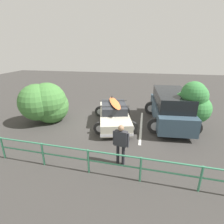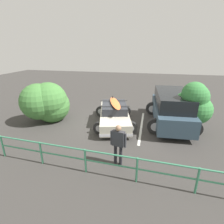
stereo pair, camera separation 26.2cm
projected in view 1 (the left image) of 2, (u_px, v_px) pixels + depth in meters
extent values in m
cube|color=#383533|center=(109.00, 123.00, 10.33)|extent=(44.00, 44.00, 0.02)
cube|color=silver|center=(141.00, 126.00, 9.92)|extent=(0.12, 4.28, 0.00)
cube|color=#B7B29E|center=(114.00, 116.00, 10.03)|extent=(2.49, 4.29, 0.57)
cube|color=#23262B|center=(114.00, 107.00, 10.02)|extent=(1.80, 2.21, 0.41)
cube|color=silver|center=(117.00, 135.00, 8.24)|extent=(1.56, 0.49, 0.14)
cube|color=silver|center=(112.00, 108.00, 11.94)|extent=(1.56, 0.49, 0.14)
cylinder|color=black|center=(131.00, 127.00, 8.96)|extent=(0.67, 0.18, 0.67)
cylinder|color=#B7B7BC|center=(131.00, 127.00, 8.96)|extent=(0.37, 0.19, 0.37)
cylinder|color=black|center=(100.00, 128.00, 8.87)|extent=(0.67, 0.18, 0.67)
cylinder|color=#B7B7BC|center=(100.00, 128.00, 8.87)|extent=(0.37, 0.19, 0.37)
cylinder|color=black|center=(125.00, 111.00, 11.29)|extent=(0.67, 0.18, 0.67)
cylinder|color=#B7B7BC|center=(125.00, 111.00, 11.29)|extent=(0.37, 0.19, 0.37)
cylinder|color=black|center=(100.00, 111.00, 11.20)|extent=(0.67, 0.18, 0.67)
cylinder|color=#B7B7BC|center=(100.00, 111.00, 11.20)|extent=(0.37, 0.19, 0.37)
cylinder|color=black|center=(114.00, 106.00, 9.43)|extent=(1.59, 0.43, 0.03)
cylinder|color=black|center=(113.00, 101.00, 10.43)|extent=(1.59, 0.43, 0.03)
ellipsoid|color=orange|center=(115.00, 103.00, 9.81)|extent=(1.25, 2.39, 0.09)
cone|color=black|center=(112.00, 97.00, 10.65)|extent=(0.10, 0.10, 0.14)
cube|color=#334756|center=(170.00, 112.00, 10.05)|extent=(2.09, 4.77, 0.89)
cube|color=black|center=(171.00, 98.00, 9.77)|extent=(1.88, 3.73, 0.73)
cylinder|color=black|center=(164.00, 99.00, 12.28)|extent=(0.76, 0.22, 0.75)
cylinder|color=black|center=(193.00, 128.00, 8.74)|extent=(0.83, 0.22, 0.83)
cylinder|color=#B7B7BC|center=(193.00, 128.00, 8.74)|extent=(0.46, 0.23, 0.46)
cylinder|color=black|center=(155.00, 126.00, 8.97)|extent=(0.83, 0.22, 0.83)
cylinder|color=#B7B7BC|center=(155.00, 126.00, 8.97)|extent=(0.46, 0.23, 0.46)
cylinder|color=black|center=(180.00, 109.00, 11.35)|extent=(0.83, 0.22, 0.83)
cylinder|color=#B7B7BC|center=(180.00, 109.00, 11.35)|extent=(0.46, 0.23, 0.46)
cylinder|color=black|center=(151.00, 108.00, 11.57)|extent=(0.83, 0.22, 0.83)
cylinder|color=#B7B7BC|center=(151.00, 108.00, 11.57)|extent=(0.46, 0.23, 0.46)
cylinder|color=black|center=(123.00, 155.00, 6.54)|extent=(0.11, 0.11, 0.79)
cylinder|color=black|center=(118.00, 154.00, 6.61)|extent=(0.11, 0.11, 0.79)
cube|color=#333338|center=(121.00, 138.00, 6.34)|extent=(0.49, 0.26, 0.59)
sphere|color=#9E7556|center=(121.00, 128.00, 6.20)|extent=(0.21, 0.21, 0.21)
cylinder|color=#333338|center=(128.00, 140.00, 6.25)|extent=(0.08, 0.08, 0.56)
cylinder|color=#333338|center=(114.00, 138.00, 6.44)|extent=(0.08, 0.08, 0.56)
cylinder|color=#387F5B|center=(201.00, 179.00, 5.25)|extent=(0.07, 0.07, 0.93)
cylinder|color=#387F5B|center=(140.00, 170.00, 5.66)|extent=(0.07, 0.07, 0.93)
cylinder|color=#387F5B|center=(88.00, 161.00, 6.07)|extent=(0.07, 0.07, 0.93)
cylinder|color=#387F5B|center=(43.00, 154.00, 6.48)|extent=(0.07, 0.07, 0.93)
cylinder|color=#387F5B|center=(3.00, 148.00, 6.89)|extent=(0.07, 0.07, 0.93)
cylinder|color=#387F5B|center=(114.00, 154.00, 5.72)|extent=(8.99, 0.57, 0.06)
cylinder|color=#387F5B|center=(114.00, 164.00, 5.85)|extent=(8.99, 0.57, 0.06)
cylinder|color=#4C3828|center=(51.00, 118.00, 10.47)|extent=(0.36, 0.36, 0.41)
sphere|color=#427A38|center=(49.00, 108.00, 10.19)|extent=(1.67, 1.67, 1.67)
sphere|color=#427A38|center=(51.00, 106.00, 10.31)|extent=(2.09, 2.09, 2.09)
sphere|color=#427A38|center=(48.00, 101.00, 10.03)|extent=(2.08, 2.08, 2.08)
sphere|color=#427A38|center=(37.00, 102.00, 9.84)|extent=(2.07, 2.07, 2.07)
sphere|color=#427A38|center=(49.00, 103.00, 10.85)|extent=(1.54, 1.54, 1.54)
cylinder|color=#4C3828|center=(186.00, 124.00, 9.38)|extent=(0.26, 0.26, 0.64)
sphere|color=#387F3D|center=(195.00, 96.00, 8.63)|extent=(1.29, 1.29, 1.29)
sphere|color=#387F3D|center=(197.00, 109.00, 8.79)|extent=(1.40, 1.40, 1.40)
sphere|color=#387F3D|center=(194.00, 93.00, 8.34)|extent=(1.16, 1.16, 1.16)
sphere|color=#387F3D|center=(193.00, 102.00, 8.93)|extent=(1.12, 1.12, 1.12)
sphere|color=#387F3D|center=(184.00, 102.00, 9.19)|extent=(1.09, 1.09, 1.09)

